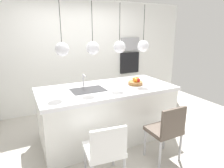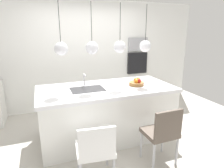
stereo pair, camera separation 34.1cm
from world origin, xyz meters
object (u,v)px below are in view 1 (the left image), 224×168
at_px(fruit_bowl, 136,82).
at_px(chair_near, 105,149).
at_px(oven, 129,63).
at_px(chair_middle, 166,129).
at_px(microwave, 130,44).

xyz_separation_m(fruit_bowl, chair_near, (-1.05, -0.96, -0.51)).
xyz_separation_m(fruit_bowl, oven, (0.86, 1.65, 0.06)).
xyz_separation_m(oven, chair_near, (-1.91, -2.60, -0.57)).
xyz_separation_m(oven, chair_middle, (-0.93, -2.60, -0.53)).
distance_m(fruit_bowl, microwave, 1.94).
height_order(microwave, oven, microwave).
distance_m(fruit_bowl, chair_near, 1.51).
relative_size(fruit_bowl, chair_middle, 0.30).
distance_m(fruit_bowl, oven, 1.86).
bearing_deg(microwave, chair_near, -126.27).
xyz_separation_m(fruit_bowl, chair_middle, (-0.07, -0.95, -0.47)).
relative_size(microwave, oven, 0.96).
height_order(microwave, chair_middle, microwave).
relative_size(fruit_bowl, chair_near, 0.32).
relative_size(fruit_bowl, oven, 0.48).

